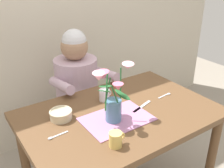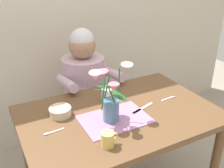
{
  "view_description": "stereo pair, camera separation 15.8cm",
  "coord_description": "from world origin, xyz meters",
  "px_view_note": "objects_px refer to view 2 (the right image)",
  "views": [
    {
      "loc": [
        -0.83,
        -1.13,
        1.6
      ],
      "look_at": [
        -0.03,
        0.05,
        0.92
      ],
      "focal_mm": 42.23,
      "sensor_mm": 36.0,
      "label": 1
    },
    {
      "loc": [
        -0.69,
        -1.22,
        1.6
      ],
      "look_at": [
        -0.03,
        0.05,
        0.92
      ],
      "focal_mm": 42.23,
      "sensor_mm": 36.0,
      "label": 2
    }
  ],
  "objects_px": {
    "dinner_knife": "(143,108)",
    "seated_person": "(85,96)",
    "coffee_cup": "(106,95)",
    "flower_vase": "(109,96)",
    "ceramic_mug": "(108,139)",
    "ceramic_bowl": "(60,111)"
  },
  "relations": [
    {
      "from": "dinner_knife",
      "to": "seated_person",
      "type": "bearing_deg",
      "value": 85.07
    },
    {
      "from": "dinner_knife",
      "to": "coffee_cup",
      "type": "distance_m",
      "value": 0.26
    },
    {
      "from": "flower_vase",
      "to": "coffee_cup",
      "type": "xyz_separation_m",
      "value": [
        0.09,
        0.22,
        -0.12
      ]
    },
    {
      "from": "ceramic_mug",
      "to": "flower_vase",
      "type": "bearing_deg",
      "value": 60.82
    },
    {
      "from": "coffee_cup",
      "to": "ceramic_mug",
      "type": "bearing_deg",
      "value": -115.73
    },
    {
      "from": "ceramic_bowl",
      "to": "dinner_knife",
      "type": "xyz_separation_m",
      "value": [
        0.49,
        -0.16,
        -0.03
      ]
    },
    {
      "from": "dinner_knife",
      "to": "ceramic_bowl",
      "type": "bearing_deg",
      "value": 144.38
    },
    {
      "from": "ceramic_bowl",
      "to": "ceramic_mug",
      "type": "bearing_deg",
      "value": -72.43
    },
    {
      "from": "dinner_knife",
      "to": "flower_vase",
      "type": "bearing_deg",
      "value": 166.27
    },
    {
      "from": "flower_vase",
      "to": "ceramic_bowl",
      "type": "distance_m",
      "value": 0.33
    },
    {
      "from": "dinner_knife",
      "to": "ceramic_mug",
      "type": "bearing_deg",
      "value": -165.18
    },
    {
      "from": "seated_person",
      "to": "coffee_cup",
      "type": "xyz_separation_m",
      "value": [
        -0.02,
        -0.43,
        0.22
      ]
    },
    {
      "from": "ceramic_mug",
      "to": "coffee_cup",
      "type": "distance_m",
      "value": 0.48
    },
    {
      "from": "ceramic_mug",
      "to": "coffee_cup",
      "type": "height_order",
      "value": "same"
    },
    {
      "from": "ceramic_mug",
      "to": "coffee_cup",
      "type": "xyz_separation_m",
      "value": [
        0.21,
        0.44,
        0.0
      ]
    },
    {
      "from": "dinner_knife",
      "to": "coffee_cup",
      "type": "xyz_separation_m",
      "value": [
        -0.15,
        0.21,
        0.04
      ]
    },
    {
      "from": "seated_person",
      "to": "ceramic_mug",
      "type": "height_order",
      "value": "seated_person"
    },
    {
      "from": "ceramic_mug",
      "to": "ceramic_bowl",
      "type": "bearing_deg",
      "value": 107.57
    },
    {
      "from": "coffee_cup",
      "to": "dinner_knife",
      "type": "bearing_deg",
      "value": -53.75
    },
    {
      "from": "dinner_knife",
      "to": "coffee_cup",
      "type": "bearing_deg",
      "value": 109.18
    },
    {
      "from": "flower_vase",
      "to": "ceramic_bowl",
      "type": "bearing_deg",
      "value": 143.66
    },
    {
      "from": "seated_person",
      "to": "dinner_knife",
      "type": "distance_m",
      "value": 0.68
    }
  ]
}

